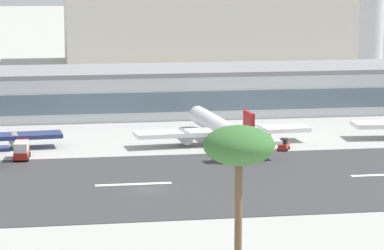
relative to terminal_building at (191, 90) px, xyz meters
name	(u,v)px	position (x,y,z in m)	size (l,w,h in m)	color
ground_plane	(148,190)	(-18.73, -74.46, -5.31)	(1400.00, 1400.00, 0.00)	#A8A8A3
runway_strip	(145,184)	(-18.73, -70.44, -5.27)	(800.00, 43.63, 0.08)	#38383A
runway_centreline_dash_4	(133,184)	(-20.54, -70.44, -5.22)	(12.00, 1.20, 0.01)	white
terminal_building	(191,90)	(0.00, 0.00, 0.00)	(209.66, 23.92, 10.61)	silver
distant_hotel_block	(225,11)	(32.69, 122.66, 12.39)	(116.15, 33.21, 35.40)	beige
airliner_red_tail_gate_1	(224,131)	(-0.17, -40.51, -2.53)	(34.40, 41.82, 8.73)	white
service_box_truck_0	(22,149)	(-38.07, -48.00, -3.52)	(3.01, 6.15, 3.25)	#B2231E
service_baggage_tug_1	(284,145)	(9.73, -47.37, -4.26)	(2.93, 3.58, 2.20)	#B2231E
palm_tree_0	(239,148)	(-14.58, -120.35, 9.94)	(7.34, 7.34, 17.59)	brown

